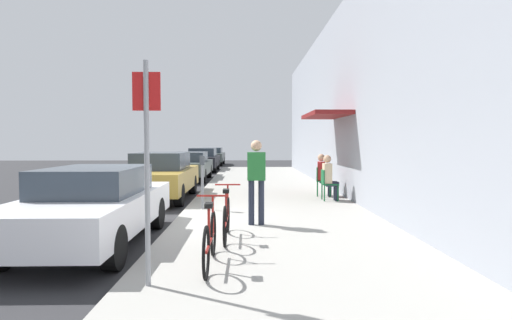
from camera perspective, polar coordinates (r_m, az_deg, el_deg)
The scene contains 17 objects.
ground_plane at distance 9.04m, azimuth -11.27°, elevation -8.91°, with size 60.00×60.00×0.00m, color #2D2D30.
sidewalk_slab at distance 10.88m, azimuth 2.43°, elevation -6.58°, with size 4.50×32.00×0.12m, color #9E9B93.
building_facade at distance 11.24m, azimuth 14.89°, elevation 8.96°, with size 1.40×32.00×6.12m.
parked_car_0 at distance 7.63m, azimuth -21.70°, elevation -5.81°, with size 1.80×4.40×1.35m.
parked_car_1 at distance 12.97m, azimuth -13.09°, elevation -2.11°, with size 1.80×4.40×1.45m.
parked_car_2 at distance 19.08m, azimuth -9.27°, elevation -0.75°, with size 1.80×4.40×1.30m.
parked_car_3 at distance 24.87m, azimuth -7.41°, elevation 0.11°, with size 1.80×4.40×1.39m.
parked_car_4 at distance 31.12m, azimuth -6.18°, elevation 0.59°, with size 1.80×4.40×1.32m.
parking_meter at distance 10.21m, azimuth -7.47°, elevation -2.53°, with size 0.12×0.10×1.32m.
street_sign at distance 4.87m, azimuth -14.93°, elevation 0.66°, with size 0.32×0.06×2.60m.
bicycle_0 at distance 5.62m, azimuth -6.41°, elevation -10.98°, with size 0.46×1.71×0.90m.
bicycle_1 at distance 7.09m, azimuth -4.12°, elevation -8.10°, with size 0.46×1.71×0.90m.
cafe_chair_0 at distance 11.82m, azimuth 9.86°, elevation -3.12°, with size 0.44×0.44×0.87m.
seated_patron_0 at distance 11.82m, azimuth 10.15°, elevation -2.19°, with size 0.43×0.36×1.29m.
cafe_chair_1 at distance 12.75m, azimuth 9.04°, elevation -2.70°, with size 0.50×0.50×0.87m.
seated_patron_1 at distance 12.73m, azimuth 9.32°, elevation -1.84°, with size 0.47×0.41×1.29m.
pedestrian_standing at distance 8.20m, azimuth 0.04°, elevation -2.12°, with size 0.36×0.22×1.70m.
Camera 1 is at (1.55, -8.72, 1.80)m, focal length 28.76 mm.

